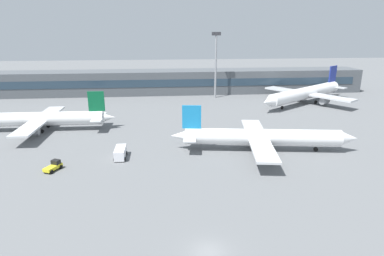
% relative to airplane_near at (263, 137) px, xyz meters
% --- Properties ---
extents(ground_plane, '(400.00, 400.00, 0.00)m').
position_rel_airplane_near_xyz_m(ground_plane, '(-16.32, 7.97, -2.96)').
color(ground_plane, slate).
extents(terminal_building, '(149.81, 12.13, 9.00)m').
position_rel_airplane_near_xyz_m(terminal_building, '(-16.32, 66.05, 1.54)').
color(terminal_building, '#4C5156').
rests_on(terminal_building, ground_plane).
extents(airplane_near, '(39.26, 27.59, 9.72)m').
position_rel_airplane_near_xyz_m(airplane_near, '(0.00, 0.00, 0.00)').
color(airplane_near, white).
rests_on(airplane_near, ground_plane).
extents(airplane_mid, '(39.98, 27.79, 9.89)m').
position_rel_airplane_near_xyz_m(airplane_mid, '(-53.23, 19.32, 0.05)').
color(airplane_mid, silver).
rests_on(airplane_mid, ground_plane).
extents(airplane_far, '(39.89, 30.97, 11.53)m').
position_rel_airplane_near_xyz_m(airplane_far, '(28.06, 43.16, 0.55)').
color(airplane_far, white).
rests_on(airplane_far, ground_plane).
extents(baggage_tug_yellow, '(2.95, 3.90, 1.75)m').
position_rel_airplane_near_xyz_m(baggage_tug_yellow, '(-41.45, -6.27, -2.17)').
color(baggage_tug_yellow, yellow).
rests_on(baggage_tug_yellow, ground_plane).
extents(service_van_white, '(2.33, 5.21, 2.08)m').
position_rel_airplane_near_xyz_m(service_van_white, '(-29.86, -1.36, -1.85)').
color(service_van_white, white).
rests_on(service_van_white, ground_plane).
extents(floodlight_tower_west, '(3.20, 0.80, 23.65)m').
position_rel_airplane_near_xyz_m(floodlight_tower_west, '(-1.24, 55.65, 10.84)').
color(floodlight_tower_west, gray).
rests_on(floodlight_tower_west, ground_plane).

